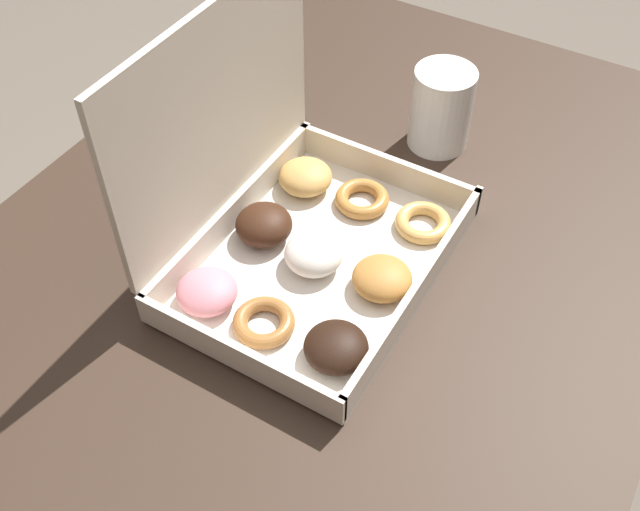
% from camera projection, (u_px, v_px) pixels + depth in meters
% --- Properties ---
extents(dining_table, '(1.14, 0.77, 0.73)m').
position_uv_depth(dining_table, '(318.00, 320.00, 0.93)').
color(dining_table, '#38281E').
rests_on(dining_table, ground_plane).
extents(donut_box, '(0.33, 0.25, 0.28)m').
position_uv_depth(donut_box, '(291.00, 224.00, 0.82)').
color(donut_box, silver).
rests_on(donut_box, dining_table).
extents(coffee_mug, '(0.08, 0.08, 0.11)m').
position_uv_depth(coffee_mug, '(441.00, 107.00, 0.95)').
color(coffee_mug, white).
rests_on(coffee_mug, dining_table).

